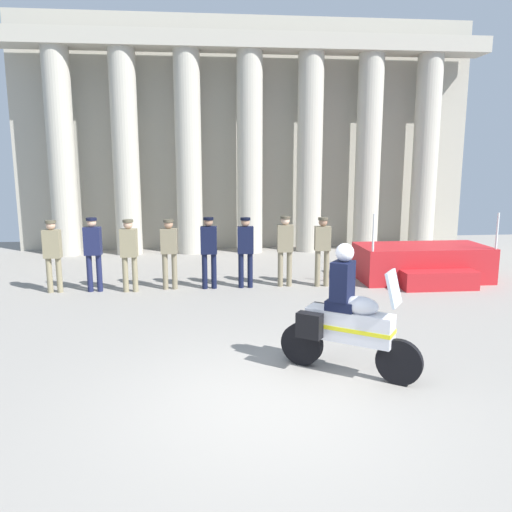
{
  "coord_description": "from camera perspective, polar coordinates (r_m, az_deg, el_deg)",
  "views": [
    {
      "loc": [
        -0.76,
        -5.95,
        3.02
      ],
      "look_at": [
        0.17,
        3.39,
        1.27
      ],
      "focal_mm": 35.74,
      "sensor_mm": 36.0,
      "label": 1
    }
  ],
  "objects": [
    {
      "name": "ground_plane",
      "position": [
        6.71,
        1.47,
        -16.17
      ],
      "size": [
        28.02,
        28.02,
        0.0
      ],
      "primitive_type": "plane",
      "color": "gray"
    },
    {
      "name": "officer_in_row_7",
      "position": [
        12.43,
        7.45,
        1.13
      ],
      "size": [
        0.39,
        0.24,
        1.69
      ],
      "rotation": [
        0.0,
        0.0,
        3.08
      ],
      "color": "#7A7056",
      "rests_on": "ground_plane"
    },
    {
      "name": "motorcycle_with_rider",
      "position": [
        7.41,
        9.88,
        -7.07
      ],
      "size": [
        1.78,
        1.32,
        1.9
      ],
      "rotation": [
        0.0,
        0.0,
        -0.61
      ],
      "color": "black",
      "rests_on": "ground_plane"
    },
    {
      "name": "officer_in_row_1",
      "position": [
        12.4,
        -17.78,
        0.81
      ],
      "size": [
        0.39,
        0.24,
        1.74
      ],
      "rotation": [
        0.0,
        0.0,
        3.08
      ],
      "color": "#191E42",
      "rests_on": "ground_plane"
    },
    {
      "name": "reviewing_stand",
      "position": [
        13.73,
        18.19,
        -0.85
      ],
      "size": [
        3.27,
        2.07,
        1.79
      ],
      "color": "#B21E23",
      "rests_on": "ground_plane"
    },
    {
      "name": "colonnade_backdrop",
      "position": [
        17.53,
        -0.85,
        13.48
      ],
      "size": [
        15.57,
        1.69,
        7.77
      ],
      "color": "#A49F91",
      "rests_on": "ground_plane"
    },
    {
      "name": "officer_in_row_0",
      "position": [
        12.63,
        -21.81,
        0.57
      ],
      "size": [
        0.39,
        0.24,
        1.69
      ],
      "rotation": [
        0.0,
        0.0,
        3.08
      ],
      "color": "#847A5B",
      "rests_on": "ground_plane"
    },
    {
      "name": "officer_in_row_5",
      "position": [
        12.18,
        -1.19,
        1.04
      ],
      "size": [
        0.39,
        0.24,
        1.7
      ],
      "rotation": [
        0.0,
        0.0,
        3.08
      ],
      "color": "black",
      "rests_on": "ground_plane"
    },
    {
      "name": "officer_in_row_6",
      "position": [
        12.34,
        3.27,
        1.21
      ],
      "size": [
        0.39,
        0.24,
        1.73
      ],
      "rotation": [
        0.0,
        0.0,
        3.08
      ],
      "color": "#7A7056",
      "rests_on": "ground_plane"
    },
    {
      "name": "officer_in_row_4",
      "position": [
        12.14,
        -5.3,
        1.01
      ],
      "size": [
        0.39,
        0.24,
        1.72
      ],
      "rotation": [
        0.0,
        0.0,
        3.08
      ],
      "color": "black",
      "rests_on": "ground_plane"
    },
    {
      "name": "officer_in_row_3",
      "position": [
        12.21,
        -9.69,
        0.84
      ],
      "size": [
        0.39,
        0.24,
        1.68
      ],
      "rotation": [
        0.0,
        0.0,
        3.08
      ],
      "color": "#7A7056",
      "rests_on": "ground_plane"
    },
    {
      "name": "officer_in_row_2",
      "position": [
        12.15,
        -14.02,
        0.69
      ],
      "size": [
        0.39,
        0.24,
        1.7
      ],
      "rotation": [
        0.0,
        0.0,
        3.08
      ],
      "color": "#847A5B",
      "rests_on": "ground_plane"
    }
  ]
}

